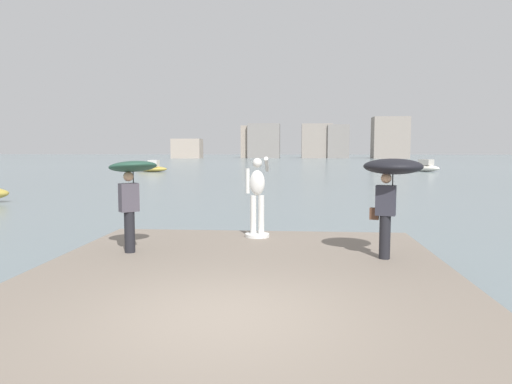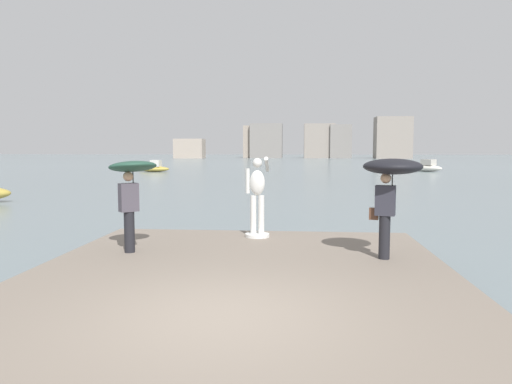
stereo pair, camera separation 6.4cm
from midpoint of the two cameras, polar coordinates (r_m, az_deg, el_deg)
ground_plane at (r=46.14m, az=3.46°, el=1.94°), size 400.00×400.00×0.00m
pier at (r=8.23m, az=-2.36°, el=-11.74°), size 7.74×9.52×0.40m
statue_white_figure at (r=11.81m, az=-0.01°, el=-0.80°), size 0.61×0.87×2.01m
onlooker_left at (r=10.37m, az=-14.93°, el=1.35°), size 1.42×1.42×2.00m
onlooker_right at (r=9.73m, az=15.83°, el=1.82°), size 1.44×1.44×2.01m
boat_near at (r=56.13m, az=-12.46°, el=2.87°), size 3.77×1.68×1.36m
boat_rightward at (r=59.11m, az=19.58°, el=2.86°), size 3.75×4.18×1.42m
distant_skyline at (r=141.40m, az=6.14°, el=6.13°), size 67.92×12.46×11.76m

